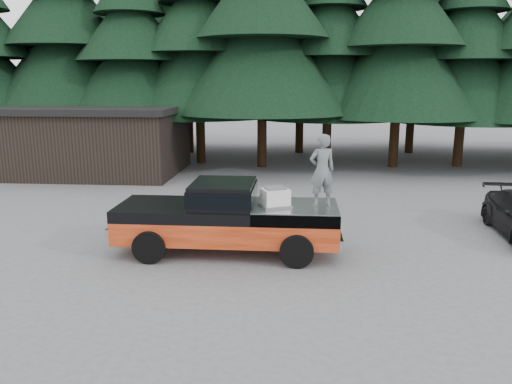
# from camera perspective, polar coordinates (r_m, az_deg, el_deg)

# --- Properties ---
(ground) EXTENTS (120.00, 120.00, 0.00)m
(ground) POSITION_cam_1_polar(r_m,az_deg,el_deg) (12.78, 0.52, -8.06)
(ground) COLOR #515153
(ground) RESTS_ON ground
(pickup_truck) EXTENTS (6.00, 2.04, 1.33)m
(pickup_truck) POSITION_cam_1_polar(r_m,az_deg,el_deg) (13.37, -3.27, -4.13)
(pickup_truck) COLOR #E65124
(pickup_truck) RESTS_ON ground
(truck_cab) EXTENTS (1.66, 1.90, 0.59)m
(truck_cab) POSITION_cam_1_polar(r_m,az_deg,el_deg) (13.14, -3.76, -0.11)
(truck_cab) COLOR black
(truck_cab) RESTS_ON pickup_truck
(air_compressor) EXTENTS (0.82, 0.76, 0.45)m
(air_compressor) POSITION_cam_1_polar(r_m,az_deg,el_deg) (12.83, 2.20, -0.72)
(air_compressor) COLOR silver
(air_compressor) RESTS_ON pickup_truck
(man_on_bed) EXTENTS (0.78, 0.63, 1.87)m
(man_on_bed) POSITION_cam_1_polar(r_m,az_deg,el_deg) (12.93, 7.56, 2.49)
(man_on_bed) COLOR #5B6163
(man_on_bed) RESTS_ON pickup_truck
(utility_building) EXTENTS (8.40, 6.40, 3.30)m
(utility_building) POSITION_cam_1_polar(r_m,az_deg,el_deg) (26.04, -17.66, 5.75)
(utility_building) COLOR black
(utility_building) RESTS_ON ground
(treeline) EXTENTS (60.15, 16.05, 17.50)m
(treeline) POSITION_cam_1_polar(r_m,az_deg,el_deg) (29.30, 4.05, 18.88)
(treeline) COLOR black
(treeline) RESTS_ON ground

